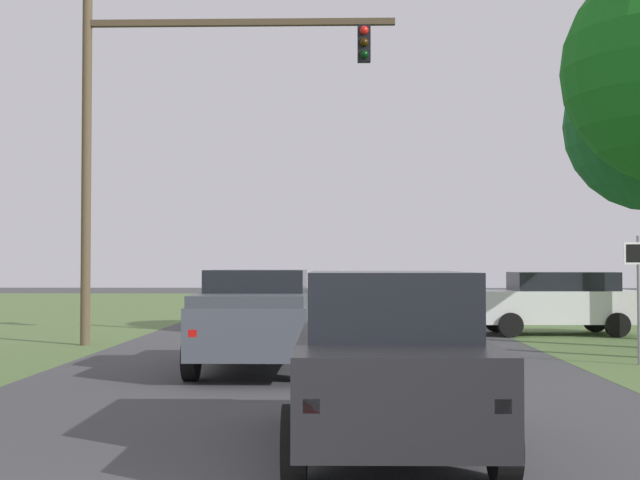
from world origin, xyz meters
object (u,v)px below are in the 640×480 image
(red_suv_near, at_px, (388,357))
(traffic_light, at_px, (163,117))
(pickup_truck_lead, at_px, (258,319))
(keep_moving_sign, at_px, (639,282))
(crossing_suv_far, at_px, (556,302))

(red_suv_near, bearing_deg, traffic_light, 112.43)
(pickup_truck_lead, bearing_deg, keep_moving_sign, 8.52)
(red_suv_near, height_order, keep_moving_sign, keep_moving_sign)
(red_suv_near, height_order, pickup_truck_lead, red_suv_near)
(red_suv_near, xyz_separation_m, pickup_truck_lead, (-2.08, 6.93, -0.02))
(crossing_suv_far, bearing_deg, pickup_truck_lead, -131.69)
(traffic_light, distance_m, keep_moving_sign, 11.80)
(red_suv_near, height_order, crossing_suv_far, red_suv_near)
(keep_moving_sign, bearing_deg, crossing_suv_far, 88.48)
(traffic_light, distance_m, crossing_suv_far, 12.13)
(crossing_suv_far, bearing_deg, traffic_light, -161.20)
(pickup_truck_lead, height_order, traffic_light, traffic_light)
(red_suv_near, distance_m, traffic_light, 13.77)
(crossing_suv_far, bearing_deg, keep_moving_sign, -91.52)
(red_suv_near, distance_m, pickup_truck_lead, 7.24)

